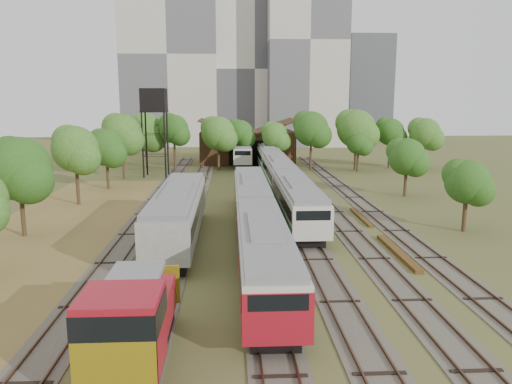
{
  "coord_description": "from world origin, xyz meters",
  "views": [
    {
      "loc": [
        -3.9,
        -29.44,
        10.93
      ],
      "look_at": [
        -1.58,
        15.74,
        2.5
      ],
      "focal_mm": 35.0,
      "sensor_mm": 36.0,
      "label": 1
    }
  ],
  "objects": [
    {
      "name": "tower_far_right",
      "position": [
        34.0,
        110.0,
        14.0
      ],
      "size": [
        12.0,
        12.0,
        28.0
      ],
      "primitive_type": "cube",
      "color": "#464A4F",
      "rests_on": "ground"
    },
    {
      "name": "tower_centre",
      "position": [
        2.0,
        100.0,
        18.0
      ],
      "size": [
        20.0,
        18.0,
        36.0
      ],
      "primitive_type": "cube",
      "color": "beige",
      "rests_on": "ground"
    },
    {
      "name": "railcar_rear",
      "position": [
        -2.0,
        55.94,
        1.94
      ],
      "size": [
        2.97,
        16.08,
        3.67
      ],
      "color": "black",
      "rests_on": "ground"
    },
    {
      "name": "tree_band_left",
      "position": [
        -20.04,
        21.36,
        5.68
      ],
      "size": [
        7.99,
        65.72,
        9.03
      ],
      "color": "#382616",
      "rests_on": "ground"
    },
    {
      "name": "maintenance_shed",
      "position": [
        -1.0,
        57.98,
        2.91
      ],
      "size": [
        16.45,
        11.55,
        7.58
      ],
      "color": "#332012",
      "rests_on": "ground"
    },
    {
      "name": "tree_band_far",
      "position": [
        2.99,
        48.67,
        5.95
      ],
      "size": [
        49.32,
        9.82,
        9.4
      ],
      "color": "#382616",
      "rests_on": "ground"
    },
    {
      "name": "tree_band_right",
      "position": [
        15.77,
        27.2,
        4.41
      ],
      "size": [
        4.35,
        39.08,
        6.63
      ],
      "color": "#382616",
      "rests_on": "ground"
    },
    {
      "name": "tower_left",
      "position": [
        -18.0,
        95.0,
        21.0
      ],
      "size": [
        22.0,
        16.0,
        42.0
      ],
      "primitive_type": "cube",
      "color": "#BDB4A5",
      "rests_on": "ground"
    },
    {
      "name": "tower_right",
      "position": [
        14.0,
        92.0,
        24.0
      ],
      "size": [
        18.0,
        16.0,
        48.0
      ],
      "primitive_type": "cube",
      "color": "#BDB4A5",
      "rests_on": "ground"
    },
    {
      "name": "water_tower",
      "position": [
        -14.59,
        42.34,
        10.49
      ],
      "size": [
        3.6,
        3.6,
        12.43
      ],
      "color": "black",
      "rests_on": "ground"
    },
    {
      "name": "rail_pile_near",
      "position": [
        8.0,
        4.29,
        0.14
      ],
      "size": [
        0.56,
        8.44,
        0.28
      ],
      "primitive_type": "cube",
      "color": "brown",
      "rests_on": "ground"
    },
    {
      "name": "rail_pile_far",
      "position": [
        8.2,
        15.24,
        0.11
      ],
      "size": [
        0.44,
        7.03,
        0.23
      ],
      "primitive_type": "cube",
      "color": "brown",
      "rests_on": "ground"
    },
    {
      "name": "old_grey_coach",
      "position": [
        -8.0,
        8.5,
        2.23
      ],
      "size": [
        3.3,
        18.0,
        4.09
      ],
      "color": "black",
      "rests_on": "ground"
    },
    {
      "name": "railcar_red_set",
      "position": [
        -2.0,
        6.94,
        1.98
      ],
      "size": [
        3.02,
        34.58,
        3.74
      ],
      "color": "black",
      "rests_on": "ground"
    },
    {
      "name": "tracks",
      "position": [
        -0.67,
        25.0,
        0.04
      ],
      "size": [
        24.6,
        80.0,
        0.19
      ],
      "color": "#4C473D",
      "rests_on": "ground"
    },
    {
      "name": "railcar_green_set",
      "position": [
        2.0,
        31.11,
        1.97
      ],
      "size": [
        3.01,
        52.07,
        3.73
      ],
      "color": "black",
      "rests_on": "ground"
    },
    {
      "name": "shunter_locomotive",
      "position": [
        -8.0,
        -10.3,
        1.92
      ],
      "size": [
        3.0,
        8.1,
        3.93
      ],
      "color": "black",
      "rests_on": "ground"
    },
    {
      "name": "dry_grass_patch",
      "position": [
        -18.0,
        8.0,
        0.02
      ],
      "size": [
        14.0,
        60.0,
        0.04
      ],
      "primitive_type": "cube",
      "color": "brown",
      "rests_on": "ground"
    },
    {
      "name": "ground",
      "position": [
        0.0,
        0.0,
        0.0
      ],
      "size": [
        240.0,
        240.0,
        0.0
      ],
      "primitive_type": "plane",
      "color": "#475123",
      "rests_on": "ground"
    }
  ]
}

